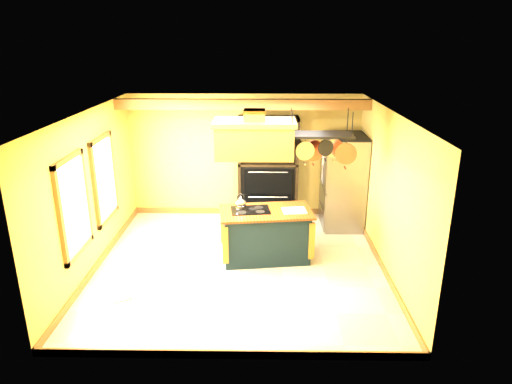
{
  "coord_description": "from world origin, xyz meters",
  "views": [
    {
      "loc": [
        0.4,
        -7.23,
        3.84
      ],
      "look_at": [
        0.28,
        0.3,
        1.27
      ],
      "focal_mm": 32.0,
      "sensor_mm": 36.0,
      "label": 1
    }
  ],
  "objects_px": {
    "kitchen_island": "(266,234)",
    "refrigerator": "(343,184)",
    "range_hood": "(255,137)",
    "hutch": "(268,180)",
    "pot_rack": "(321,142)"
  },
  "relations": [
    {
      "from": "kitchen_island",
      "to": "refrigerator",
      "type": "height_order",
      "value": "refrigerator"
    },
    {
      "from": "range_hood",
      "to": "pot_rack",
      "type": "relative_size",
      "value": 1.17
    },
    {
      "from": "range_hood",
      "to": "kitchen_island",
      "type": "bearing_deg",
      "value": 0.16
    },
    {
      "from": "kitchen_island",
      "to": "pot_rack",
      "type": "bearing_deg",
      "value": -7.35
    },
    {
      "from": "kitchen_island",
      "to": "range_hood",
      "type": "relative_size",
      "value": 1.25
    },
    {
      "from": "pot_rack",
      "to": "refrigerator",
      "type": "xyz_separation_m",
      "value": [
        0.69,
        1.54,
        -1.22
      ]
    },
    {
      "from": "pot_rack",
      "to": "refrigerator",
      "type": "height_order",
      "value": "pot_rack"
    },
    {
      "from": "kitchen_island",
      "to": "hutch",
      "type": "xyz_separation_m",
      "value": [
        0.05,
        1.96,
        0.41
      ]
    },
    {
      "from": "kitchen_island",
      "to": "range_hood",
      "type": "distance_m",
      "value": 1.78
    },
    {
      "from": "range_hood",
      "to": "hutch",
      "type": "bearing_deg",
      "value": 82.69
    },
    {
      "from": "range_hood",
      "to": "pot_rack",
      "type": "bearing_deg",
      "value": 0.0
    },
    {
      "from": "pot_rack",
      "to": "refrigerator",
      "type": "distance_m",
      "value": 2.08
    },
    {
      "from": "kitchen_island",
      "to": "refrigerator",
      "type": "distance_m",
      "value": 2.27
    },
    {
      "from": "kitchen_island",
      "to": "hutch",
      "type": "height_order",
      "value": "hutch"
    },
    {
      "from": "kitchen_island",
      "to": "refrigerator",
      "type": "xyz_separation_m",
      "value": [
        1.61,
        1.54,
        0.47
      ]
    }
  ]
}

